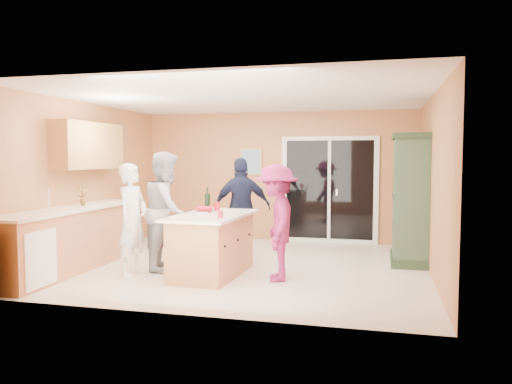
% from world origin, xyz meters
% --- Properties ---
extents(floor, '(5.50, 5.50, 0.00)m').
position_xyz_m(floor, '(0.00, 0.00, 0.00)').
color(floor, white).
rests_on(floor, ground).
extents(ceiling, '(5.50, 5.00, 0.10)m').
position_xyz_m(ceiling, '(0.00, 0.00, 2.60)').
color(ceiling, white).
rests_on(ceiling, wall_back).
extents(wall_back, '(5.50, 0.10, 2.60)m').
position_xyz_m(wall_back, '(0.00, 2.50, 1.30)').
color(wall_back, '#E5935E').
rests_on(wall_back, ground).
extents(wall_front, '(5.50, 0.10, 2.60)m').
position_xyz_m(wall_front, '(0.00, -2.50, 1.30)').
color(wall_front, '#E5935E').
rests_on(wall_front, ground).
extents(wall_left, '(0.10, 5.00, 2.60)m').
position_xyz_m(wall_left, '(-2.75, 0.00, 1.30)').
color(wall_left, '#E5935E').
rests_on(wall_left, ground).
extents(wall_right, '(0.10, 5.00, 2.60)m').
position_xyz_m(wall_right, '(2.75, 0.00, 1.30)').
color(wall_right, '#E5935E').
rests_on(wall_right, ground).
extents(left_cabinet_run, '(0.65, 3.05, 1.24)m').
position_xyz_m(left_cabinet_run, '(-2.45, -1.05, 0.46)').
color(left_cabinet_run, '#CC7C4F').
rests_on(left_cabinet_run, floor).
extents(upper_cabinets, '(0.35, 1.60, 0.75)m').
position_xyz_m(upper_cabinets, '(-2.58, -0.20, 1.88)').
color(upper_cabinets, '#CC7C4F').
rests_on(upper_cabinets, wall_left).
extents(sliding_door, '(1.90, 0.07, 2.10)m').
position_xyz_m(sliding_door, '(1.05, 2.46, 1.05)').
color(sliding_door, silver).
rests_on(sliding_door, floor).
extents(framed_picture, '(0.46, 0.04, 0.56)m').
position_xyz_m(framed_picture, '(-0.55, 2.48, 1.60)').
color(framed_picture, tan).
rests_on(framed_picture, wall_back).
extents(kitchen_island, '(0.99, 1.72, 0.88)m').
position_xyz_m(kitchen_island, '(-0.30, -0.70, 0.41)').
color(kitchen_island, '#CC7C4F').
rests_on(kitchen_island, floor).
extents(green_hutch, '(0.59, 1.12, 2.06)m').
position_xyz_m(green_hutch, '(2.49, 0.85, 1.00)').
color(green_hutch, '#233924').
rests_on(green_hutch, floor).
extents(woman_white, '(0.43, 0.61, 1.60)m').
position_xyz_m(woman_white, '(-1.40, -0.97, 0.80)').
color(woman_white, silver).
rests_on(woman_white, floor).
extents(woman_grey, '(0.87, 1.00, 1.77)m').
position_xyz_m(woman_grey, '(-1.11, -0.45, 0.89)').
color(woman_grey, '#ADAEB0').
rests_on(woman_grey, floor).
extents(woman_navy, '(1.06, 0.81, 1.68)m').
position_xyz_m(woman_navy, '(-0.23, 0.63, 0.84)').
color(woman_navy, '#171933').
rests_on(woman_navy, floor).
extents(woman_magenta, '(0.82, 1.14, 1.60)m').
position_xyz_m(woman_magenta, '(0.65, -0.77, 0.80)').
color(woman_magenta, '#7B1A4B').
rests_on(woman_magenta, floor).
extents(serving_bowl, '(0.34, 0.34, 0.07)m').
position_xyz_m(serving_bowl, '(-0.51, -0.43, 0.92)').
color(serving_bowl, red).
rests_on(serving_bowl, kitchen_island).
extents(tulip_vase, '(0.20, 0.15, 0.34)m').
position_xyz_m(tulip_vase, '(-2.45, -0.58, 1.11)').
color(tulip_vase, '#B11E11').
rests_on(tulip_vase, left_cabinet_run).
extents(tumbler_near, '(0.11, 0.11, 0.13)m').
position_xyz_m(tumbler_near, '(-0.39, -0.21, 0.94)').
color(tumbler_near, red).
rests_on(tumbler_near, kitchen_island).
extents(tumbler_far, '(0.08, 0.08, 0.10)m').
position_xyz_m(tumbler_far, '(-0.04, -1.11, 0.93)').
color(tumbler_far, red).
rests_on(tumbler_far, kitchen_island).
extents(wine_bottle, '(0.08, 0.08, 0.35)m').
position_xyz_m(wine_bottle, '(-0.56, -0.16, 1.01)').
color(wine_bottle, black).
rests_on(wine_bottle, kitchen_island).
extents(white_plate, '(0.24, 0.24, 0.01)m').
position_xyz_m(white_plate, '(-0.51, -0.55, 0.89)').
color(white_plate, white).
rests_on(white_plate, kitchen_island).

